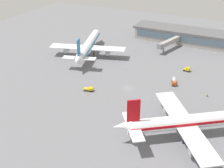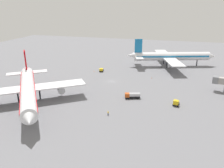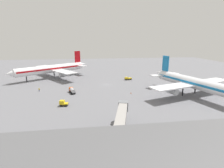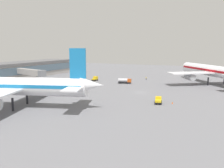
{
  "view_description": "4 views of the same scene",
  "coord_description": "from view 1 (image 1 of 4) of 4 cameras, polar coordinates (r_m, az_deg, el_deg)",
  "views": [
    {
      "loc": [
        -49.73,
        116.57,
        68.13
      ],
      "look_at": [
        6.88,
        3.28,
        2.21
      ],
      "focal_mm": 47.73,
      "sensor_mm": 36.0,
      "label": 1
    },
    {
      "loc": [
        -103.41,
        -29.39,
        37.56
      ],
      "look_at": [
        -11.76,
        -3.48,
        2.91
      ],
      "focal_mm": 35.56,
      "sensor_mm": 36.0,
      "label": 2
    },
    {
      "loc": [
        -10.69,
        -102.19,
        26.28
      ],
      "look_at": [
        2.12,
        -9.08,
        2.57
      ],
      "focal_mm": 28.83,
      "sensor_mm": 36.0,
      "label": 3
    },
    {
      "loc": [
        88.42,
        28.53,
        17.5
      ],
      "look_at": [
        3.64,
        -10.84,
        3.09
      ],
      "focal_mm": 38.48,
      "sensor_mm": 36.0,
      "label": 4
    }
  ],
  "objects": [
    {
      "name": "jet_bridge",
      "position": [
        192.25,
        10.89,
        7.87
      ],
      "size": [
        9.0,
        24.09,
        6.74
      ],
      "rotation": [
        0.0,
        0.0,
        1.31
      ],
      "color": "#9E9993",
      "rests_on": "ground"
    },
    {
      "name": "ground_crew_worker",
      "position": [
        142.98,
        17.77,
        -2.01
      ],
      "size": [
        0.58,
        0.42,
        1.67
      ],
      "rotation": [
        0.0,
        0.0,
        4.83
      ],
      "color": "#1E2338",
      "rests_on": "ground"
    },
    {
      "name": "terminal_building",
      "position": [
        207.7,
        15.56,
        8.68
      ],
      "size": [
        81.9,
        18.04,
        9.02
      ],
      "color": "#9E9993",
      "rests_on": "ground"
    },
    {
      "name": "fuel_truck",
      "position": [
        150.23,
        11.82,
        0.49
      ],
      "size": [
        3.65,
        6.58,
        2.5
      ],
      "rotation": [
        0.0,
        0.0,
        1.87
      ],
      "color": "black",
      "rests_on": "ground"
    },
    {
      "name": "safety_cone_near_gate",
      "position": [
        137.89,
        -4.78,
        -2.07
      ],
      "size": [
        0.44,
        0.44,
        0.6
      ],
      "primitive_type": "cone",
      "color": "#EA590C",
      "rests_on": "ground"
    },
    {
      "name": "ground",
      "position": [
        143.89,
        3.04,
        -0.81
      ],
      "size": [
        288.0,
        288.0,
        0.0
      ],
      "primitive_type": "plane",
      "color": "slate"
    },
    {
      "name": "pushback_tractor",
      "position": [
        141.27,
        -4.43,
        -0.98
      ],
      "size": [
        4.71,
        2.99,
        1.9
      ],
      "rotation": [
        0.0,
        0.0,
        3.36
      ],
      "color": "black",
      "rests_on": "ground"
    },
    {
      "name": "airplane_at_gate",
      "position": [
        180.11,
        -4.63,
        7.31
      ],
      "size": [
        45.19,
        55.1,
        17.2
      ],
      "rotation": [
        0.0,
        0.0,
        5.02
      ],
      "color": "white",
      "rests_on": "ground"
    },
    {
      "name": "airplane_taxiing",
      "position": [
        112.19,
        14.53,
        -6.96
      ],
      "size": [
        48.6,
        41.15,
        17.34
      ],
      "rotation": [
        0.0,
        0.0,
        3.77
      ],
      "color": "white",
      "rests_on": "ground"
    },
    {
      "name": "safety_cone_mid_apron",
      "position": [
        163.25,
        2.52,
        2.92
      ],
      "size": [
        0.44,
        0.44,
        0.6
      ],
      "primitive_type": "cone",
      "color": "#EA590C",
      "rests_on": "ground"
    },
    {
      "name": "baggage_tug",
      "position": [
        165.54,
        14.23,
        2.74
      ],
      "size": [
        3.46,
        2.66,
        2.3
      ],
      "rotation": [
        0.0,
        0.0,
        2.98
      ],
      "color": "black",
      "rests_on": "ground"
    }
  ]
}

